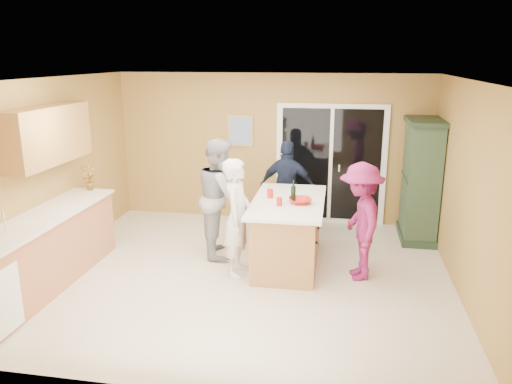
% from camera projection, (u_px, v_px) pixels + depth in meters
% --- Properties ---
extents(floor, '(5.50, 5.50, 0.00)m').
position_uv_depth(floor, '(244.00, 275.00, 6.79)').
color(floor, silver).
rests_on(floor, ground).
extents(ceiling, '(5.50, 5.00, 0.10)m').
position_uv_depth(ceiling, '(243.00, 79.00, 6.10)').
color(ceiling, silver).
rests_on(ceiling, wall_back).
extents(wall_back, '(5.50, 0.10, 2.60)m').
position_uv_depth(wall_back, '(271.00, 148.00, 8.82)').
color(wall_back, tan).
rests_on(wall_back, ground).
extents(wall_front, '(5.50, 0.10, 2.60)m').
position_uv_depth(wall_front, '(182.00, 256.00, 4.07)').
color(wall_front, tan).
rests_on(wall_front, ground).
extents(wall_left, '(0.10, 5.00, 2.60)m').
position_uv_depth(wall_left, '(49.00, 174.00, 6.90)').
color(wall_left, tan).
rests_on(wall_left, ground).
extents(wall_right, '(0.10, 5.00, 2.60)m').
position_uv_depth(wall_right, '(468.00, 192.00, 5.98)').
color(wall_right, tan).
rests_on(wall_right, ground).
extents(left_cabinet_run, '(0.65, 3.05, 1.24)m').
position_uv_depth(left_cabinet_run, '(30.00, 261.00, 6.08)').
color(left_cabinet_run, '#B16B45').
rests_on(left_cabinet_run, floor).
extents(upper_cabinets, '(0.35, 1.60, 0.75)m').
position_uv_depth(upper_cabinets, '(48.00, 135.00, 6.53)').
color(upper_cabinets, '#B16B45').
rests_on(upper_cabinets, wall_left).
extents(sliding_door, '(1.90, 0.07, 2.10)m').
position_uv_depth(sliding_door, '(331.00, 165.00, 8.67)').
color(sliding_door, white).
rests_on(sliding_door, floor).
extents(framed_picture, '(0.46, 0.04, 0.56)m').
position_uv_depth(framed_picture, '(241.00, 131.00, 8.81)').
color(framed_picture, tan).
rests_on(framed_picture, wall_back).
extents(kitchen_island, '(1.00, 1.82, 0.95)m').
position_uv_depth(kitchen_island, '(288.00, 235.00, 7.02)').
color(kitchen_island, '#B16B45').
rests_on(kitchen_island, floor).
extents(green_hutch, '(0.56, 1.06, 1.94)m').
position_uv_depth(green_hutch, '(421.00, 182.00, 7.92)').
color(green_hutch, '#203423').
rests_on(green_hutch, floor).
extents(woman_white, '(0.40, 0.59, 1.60)m').
position_uv_depth(woman_white, '(237.00, 217.00, 6.64)').
color(woman_white, silver).
rests_on(woman_white, floor).
extents(woman_grey, '(0.87, 1.00, 1.75)m').
position_uv_depth(woman_grey, '(221.00, 197.00, 7.31)').
color(woman_grey, '#99989B').
rests_on(woman_grey, floor).
extents(woman_navy, '(0.95, 0.44, 1.58)m').
position_uv_depth(woman_navy, '(287.00, 188.00, 8.16)').
color(woman_navy, '#192237').
rests_on(woman_navy, floor).
extents(woman_magenta, '(0.75, 1.10, 1.57)m').
position_uv_depth(woman_magenta, '(360.00, 222.00, 6.52)').
color(woman_magenta, '#8A1E5C').
rests_on(woman_magenta, floor).
extents(serving_bowl, '(0.38, 0.38, 0.07)m').
position_uv_depth(serving_bowl, '(300.00, 201.00, 6.73)').
color(serving_bowl, red).
rests_on(serving_bowl, kitchen_island).
extents(tulip_vase, '(0.25, 0.21, 0.40)m').
position_uv_depth(tulip_vase, '(89.00, 177.00, 7.39)').
color(tulip_vase, '#AE2A11').
rests_on(tulip_vase, left_cabinet_run).
extents(tumbler_near, '(0.09, 0.09, 0.11)m').
position_uv_depth(tumbler_near, '(279.00, 202.00, 6.62)').
color(tumbler_near, red).
rests_on(tumbler_near, kitchen_island).
extents(tumbler_far, '(0.11, 0.11, 0.13)m').
position_uv_depth(tumbler_far, '(270.00, 193.00, 7.00)').
color(tumbler_far, red).
rests_on(tumbler_far, kitchen_island).
extents(wine_bottle, '(0.07, 0.07, 0.29)m').
position_uv_depth(wine_bottle, '(293.00, 194.00, 6.80)').
color(wine_bottle, black).
rests_on(wine_bottle, kitchen_island).
extents(white_plate, '(0.24, 0.24, 0.02)m').
position_uv_depth(white_plate, '(285.00, 201.00, 6.82)').
color(white_plate, silver).
rests_on(white_plate, kitchen_island).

